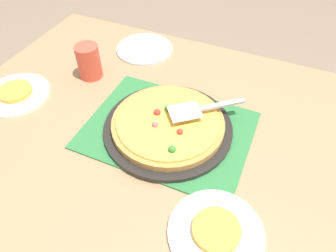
% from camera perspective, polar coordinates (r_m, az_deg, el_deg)
% --- Properties ---
extents(ground_plane, '(8.00, 8.00, 0.00)m').
position_cam_1_polar(ground_plane, '(1.56, -0.00, -19.82)').
color(ground_plane, '#84705B').
extents(dining_table, '(1.40, 1.00, 0.75)m').
position_cam_1_polar(dining_table, '(1.01, -0.00, -5.06)').
color(dining_table, '#9E7A56').
rests_on(dining_table, ground_plane).
extents(placemat, '(0.48, 0.36, 0.01)m').
position_cam_1_polar(placemat, '(0.92, -0.00, -0.73)').
color(placemat, '#2D753D').
rests_on(placemat, dining_table).
extents(pizza_pan, '(0.38, 0.38, 0.01)m').
position_cam_1_polar(pizza_pan, '(0.92, -0.00, -0.30)').
color(pizza_pan, black).
rests_on(pizza_pan, placemat).
extents(pizza, '(0.33, 0.33, 0.04)m').
position_cam_1_polar(pizza, '(0.90, 0.00, 0.56)').
color(pizza, '#B78442').
rests_on(pizza, pizza_pan).
extents(plate_near_left, '(0.22, 0.22, 0.01)m').
position_cam_1_polar(plate_near_left, '(1.15, -26.17, 5.25)').
color(plate_near_left, white).
rests_on(plate_near_left, dining_table).
extents(plate_far_right, '(0.22, 0.22, 0.01)m').
position_cam_1_polar(plate_far_right, '(0.75, 8.78, -18.84)').
color(plate_far_right, white).
rests_on(plate_far_right, dining_table).
extents(plate_side, '(0.22, 0.22, 0.01)m').
position_cam_1_polar(plate_side, '(1.26, -4.34, 13.97)').
color(plate_side, white).
rests_on(plate_side, dining_table).
extents(served_slice_left, '(0.11, 0.11, 0.02)m').
position_cam_1_polar(served_slice_left, '(1.15, -26.38, 5.74)').
color(served_slice_left, gold).
rests_on(served_slice_left, plate_near_left).
extents(served_slice_right, '(0.11, 0.11, 0.02)m').
position_cam_1_polar(served_slice_right, '(0.74, 8.90, -18.42)').
color(served_slice_right, gold).
rests_on(served_slice_right, plate_far_right).
extents(cup_far, '(0.08, 0.08, 0.12)m').
position_cam_1_polar(cup_far, '(1.12, -14.37, 11.43)').
color(cup_far, '#E04C38').
rests_on(cup_far, dining_table).
extents(pizza_server, '(0.21, 0.18, 0.01)m').
position_cam_1_polar(pizza_server, '(0.90, 6.02, 3.19)').
color(pizza_server, silver).
rests_on(pizza_server, pizza).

